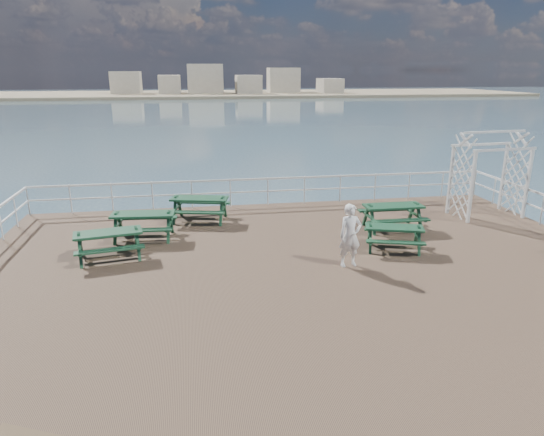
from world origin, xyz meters
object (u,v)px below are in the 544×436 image
Objects in this scene: trellis_arbor at (489,179)px; person at (350,236)px; picnic_table_b at (200,204)px; picnic_table_e at (394,233)px; picnic_table_a at (143,220)px; picnic_table_c at (393,212)px; picnic_table_d at (109,239)px.

trellis_arbor reaches higher than person.
picnic_table_b is at bearing 169.15° from trellis_arbor.
trellis_arbor is (4.72, 2.79, 0.85)m from picnic_table_e.
trellis_arbor is at bearing 7.85° from picnic_table_a.
trellis_arbor is 1.78× the size of person.
picnic_table_e is at bearing -111.25° from picnic_table_c.
person is at bearing -24.76° from picnic_table_d.
picnic_table_c is 3.74m from person.
picnic_table_d reaches higher than picnic_table_e.
picnic_table_a is 0.91× the size of picnic_table_b.
trellis_arbor reaches higher than picnic_table_e.
picnic_table_d is at bearing -175.61° from trellis_arbor.
picnic_table_d is 8.21m from picnic_table_e.
person is at bearing -154.43° from trellis_arbor.
picnic_table_c is at bearing 85.11° from picnic_table_e.
picnic_table_b is 6.22m from person.
person is (-6.40, -3.77, -0.50)m from trellis_arbor.
picnic_table_c is at bearing -171.69° from trellis_arbor.
picnic_table_e is 0.64× the size of trellis_arbor.
picnic_table_d is 1.04× the size of picnic_table_e.
picnic_table_d is 6.72m from person.
picnic_table_c is 4.15m from trellis_arbor.
person reaches higher than picnic_table_c.
picnic_table_d is (-0.82, -1.56, -0.03)m from picnic_table_a.
picnic_table_c is 1.13× the size of person.
trellis_arbor is at bearing 47.63° from picnic_table_e.
picnic_table_e is at bearing -154.34° from trellis_arbor.
picnic_table_e is 1.15× the size of person.
picnic_table_b reaches higher than picnic_table_a.
picnic_table_e is at bearing -11.65° from picnic_table_a.
picnic_table_b is 6.78m from picnic_table_e.
picnic_table_a is 7.70m from picnic_table_e.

